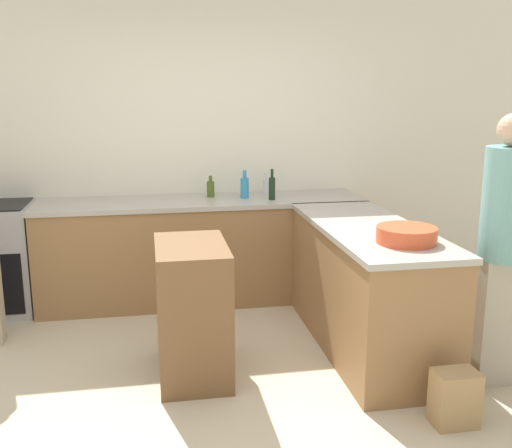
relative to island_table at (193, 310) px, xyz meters
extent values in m
plane|color=beige|center=(0.20, -0.36, -0.44)|extent=(14.00, 14.00, 0.00)
cube|color=silver|center=(0.20, 1.79, 0.91)|extent=(8.00, 0.06, 2.70)
cube|color=olive|center=(0.20, 1.44, -0.01)|extent=(2.81, 0.66, 0.87)
cube|color=#ADA89E|center=(0.20, 1.44, 0.45)|extent=(2.84, 0.69, 0.04)
cube|color=olive|center=(1.27, 0.21, -0.01)|extent=(0.66, 1.79, 0.87)
cube|color=#ADA89E|center=(1.27, 0.21, 0.45)|extent=(0.69, 1.82, 0.04)
cube|color=brown|center=(0.00, 0.00, 0.00)|extent=(0.45, 0.73, 0.89)
cylinder|color=#DB512D|center=(1.33, -0.28, 0.52)|extent=(0.38, 0.38, 0.10)
cylinder|color=#475B1E|center=(0.29, 1.55, 0.53)|extent=(0.07, 0.07, 0.14)
cylinder|color=#475B1E|center=(0.29, 1.55, 0.63)|extent=(0.03, 0.03, 0.05)
cylinder|color=#338CBF|center=(0.58, 1.44, 0.55)|extent=(0.07, 0.07, 0.18)
cylinder|color=#338CBF|center=(0.58, 1.44, 0.68)|extent=(0.03, 0.03, 0.07)
cylinder|color=silver|center=(0.80, 1.59, 0.54)|extent=(0.06, 0.06, 0.14)
cylinder|color=silver|center=(0.80, 1.59, 0.64)|extent=(0.03, 0.03, 0.06)
cylinder|color=black|center=(0.80, 1.31, 0.56)|extent=(0.06, 0.06, 0.19)
cylinder|color=black|center=(0.80, 1.31, 0.70)|extent=(0.03, 0.03, 0.08)
cube|color=#ADA38E|center=(1.89, -0.46, -0.03)|extent=(0.27, 0.17, 0.83)
cylinder|color=#6BA39E|center=(1.89, -0.46, 0.73)|extent=(0.30, 0.30, 0.69)
cube|color=#A88456|center=(1.40, -0.89, -0.28)|extent=(0.25, 0.17, 0.32)
camera|label=1|loc=(-0.25, -3.70, 1.42)|focal=42.00mm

